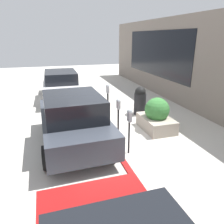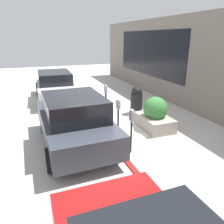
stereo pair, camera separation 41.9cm
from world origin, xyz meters
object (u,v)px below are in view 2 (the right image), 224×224
Objects in this scene: parking_meter_nearest at (132,120)px; parking_meter_second at (118,109)px; parking_meter_middle at (106,98)px; trash_bin at (136,100)px; parked_car_middle at (74,120)px; planter_box at (155,116)px; parked_car_rear at (55,85)px.

parking_meter_nearest is 1.01× the size of parking_meter_second.
parking_meter_middle is 1.28× the size of trash_bin.
parked_car_middle reaches higher than trash_bin.
planter_box is (0.18, -1.54, -0.48)m from parking_meter_second.
parking_meter_middle is 0.35× the size of parked_car_rear.
parked_car_rear is 3.70× the size of trash_bin.
parking_meter_second is 1.52m from parked_car_middle.
parking_meter_second is 0.33× the size of parked_car_middle.
parking_meter_nearest reaches higher than trash_bin.
parking_meter_middle is 1.05× the size of planter_box.
planter_box is 1.22× the size of trash_bin.
parked_car_rear is at bearing 11.74° from parking_meter_nearest.
parked_car_middle is at bearing 132.32° from parking_meter_middle.
parking_meter_second is 1.25m from parking_meter_middle.
parking_meter_second is 0.86× the size of parking_meter_middle.
parking_meter_middle is at bearing 0.66° from parking_meter_second.
parked_car_middle reaches higher than parking_meter_nearest.
parking_meter_nearest is 0.33× the size of parked_car_middle.
parking_meter_nearest is 1.17m from parking_meter_second.
trash_bin is at bearing -40.45° from parking_meter_second.
parking_meter_middle reaches higher than parking_meter_nearest.
parking_meter_middle is at bearing 55.35° from planter_box.
parking_meter_nearest is 0.30× the size of parked_car_rear.
trash_bin is at bearing -58.92° from parked_car_middle.
planter_box is 3.08m from parked_car_middle.
parking_meter_second is at bearing -2.80° from parking_meter_nearest.
parking_meter_second is at bearing 139.55° from trash_bin.
parking_meter_nearest is at bearing -167.14° from parked_car_rear.
trash_bin is at bearing -138.67° from parked_car_rear.
parking_meter_middle is (1.25, 0.01, 0.06)m from parking_meter_second.
parking_meter_nearest is 1.11× the size of trash_bin.
parking_meter_middle reaches higher than trash_bin.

